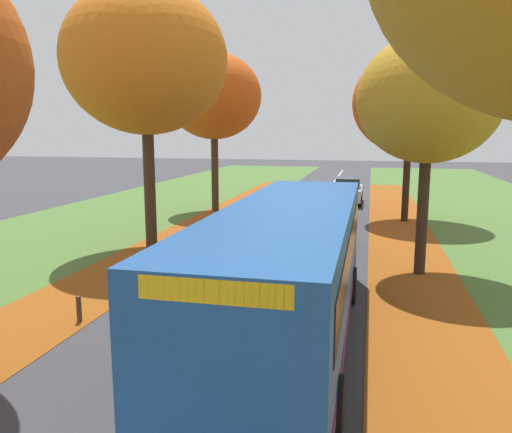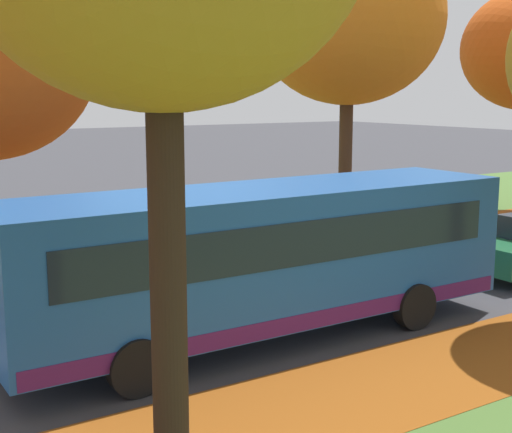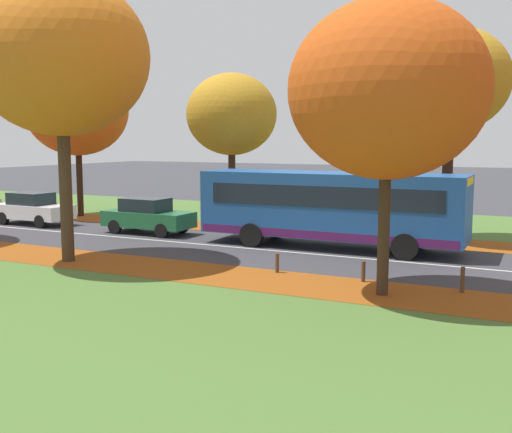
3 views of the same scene
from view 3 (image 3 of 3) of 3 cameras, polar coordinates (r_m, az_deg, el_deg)
The scene contains 15 objects.
leaf_litter_left at distance 20.02m, azimuth -8.18°, elevation -4.99°, with size 2.80×60.00×0.00m, color #8C4714.
grass_verge_right at distance 34.72m, azimuth -3.62°, elevation 0.25°, with size 12.00×90.00×0.01m, color #476B2D.
leaf_litter_right at distance 27.98m, azimuth 2.44°, elevation -1.42°, with size 2.80×60.00×0.00m, color #8C4714.
road_centre_line at distance 27.19m, azimuth -13.23°, elevation -1.88°, with size 0.12×80.00×0.01m, color silver.
tree_left_near at distance 16.51m, azimuth 12.42°, elevation 11.68°, with size 5.30×5.30×7.95m.
tree_left_mid at distance 21.96m, azimuth -18.14°, elevation 14.29°, with size 6.03×6.03×9.79m.
tree_right_near at distance 26.48m, azimuth 18.08°, elevation 12.16°, with size 4.78×4.78×8.85m.
tree_right_mid at distance 29.06m, azimuth -2.34°, elevation 9.66°, with size 4.34×4.34×7.43m.
tree_right_far at distance 34.85m, azimuth -16.68°, elevation 9.70°, with size 5.59×5.59×8.42m.
bollard_fourth at distance 17.74m, azimuth 19.07°, elevation -5.73°, with size 0.12×0.12×0.73m, color #4C3823.
bollard_fifth at distance 18.32m, azimuth 10.19°, elevation -5.19°, with size 0.12×0.12×0.64m, color #4C3823.
bollard_sixth at distance 19.29m, azimuth 2.03°, elevation -4.46°, with size 0.12×0.12×0.63m, color #4C3823.
bus at distance 23.73m, azimuth 7.12°, elevation 1.09°, with size 2.68×10.40×2.98m.
car_green_lead at distance 27.76m, azimuth -10.28°, elevation 0.07°, with size 1.83×4.23×1.62m.
car_white_following at distance 32.30m, azimuth -20.47°, elevation 0.72°, with size 1.88×4.25×1.62m.
Camera 3 is at (-20.77, 2.97, 4.23)m, focal length 42.00 mm.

